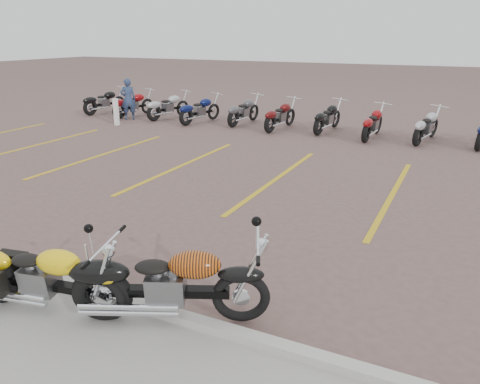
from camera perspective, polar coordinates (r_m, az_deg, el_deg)
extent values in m
plane|color=brown|center=(7.95, -6.38, -6.06)|extent=(100.00, 100.00, 0.00)
cube|color=#ADAAA3|center=(6.53, -15.97, -12.04)|extent=(60.00, 0.18, 0.12)
torus|color=black|center=(5.98, -16.37, -12.20)|extent=(0.66, 0.22, 0.65)
cube|color=black|center=(6.37, -22.46, -10.31)|extent=(1.30, 0.35, 0.10)
cube|color=slate|center=(6.37, -22.89, -9.75)|extent=(0.47, 0.37, 0.34)
ellipsoid|color=yellow|center=(6.05, -20.77, -7.83)|extent=(0.63, 0.42, 0.30)
ellipsoid|color=black|center=(6.34, -24.12, -7.45)|extent=(0.43, 0.33, 0.12)
torus|color=black|center=(5.71, 0.13, -12.70)|extent=(0.68, 0.39, 0.69)
torus|color=black|center=(5.99, -16.28, -11.92)|extent=(0.75, 0.47, 0.74)
cube|color=black|center=(5.76, -8.32, -11.88)|extent=(1.32, 0.68, 0.11)
cube|color=slate|center=(5.74, -8.88, -11.30)|extent=(0.54, 0.48, 0.36)
ellipsoid|color=black|center=(5.53, -5.42, -8.58)|extent=(0.71, 0.57, 0.32)
ellipsoid|color=black|center=(5.63, -10.43, -8.78)|extent=(0.49, 0.42, 0.13)
imported|color=navy|center=(19.68, -13.47, 10.96)|extent=(0.71, 0.68, 1.64)
cube|color=white|center=(18.60, -14.87, 9.42)|extent=(0.18, 0.18, 1.00)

